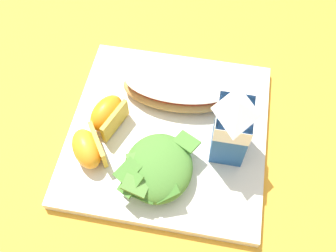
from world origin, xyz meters
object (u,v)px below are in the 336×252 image
Objects in this scene: green_salad_pile at (156,168)px; milk_carton at (232,125)px; cheesy_pizza_bread at (180,88)px; orange_wedge_front at (107,116)px; white_plate at (168,132)px; orange_wedge_middle at (88,148)px.

green_salad_pile is 0.98× the size of milk_carton.
cheesy_pizza_bread is at bearing 175.79° from green_salad_pile.
milk_carton is at bearing 87.70° from orange_wedge_front.
orange_wedge_middle reaches higher than white_plate.
orange_wedge_middle is at bearing -59.05° from white_plate.
cheesy_pizza_bread reaches higher than white_plate.
white_plate is 2.55× the size of milk_carton.
orange_wedge_front is 0.05m from orange_wedge_middle.
milk_carton is 0.18m from orange_wedge_front.
green_salad_pile is (0.07, -0.00, 0.03)m from white_plate.
green_salad_pile is at bearing 51.88° from orange_wedge_front.
green_salad_pile reaches higher than orange_wedge_front.
orange_wedge_front reaches higher than white_plate.
white_plate is 4.06× the size of orange_wedge_front.
green_salad_pile is at bearing 82.90° from orange_wedge_middle.
orange_wedge_front is 0.99× the size of orange_wedge_middle.
green_salad_pile is 0.10m from orange_wedge_middle.
green_salad_pile is at bearing -2.88° from white_plate.
milk_carton is (0.08, 0.08, 0.04)m from cheesy_pizza_bread.
orange_wedge_front is at bearing -128.12° from green_salad_pile.
milk_carton is (-0.06, 0.09, 0.04)m from green_salad_pile.
orange_wedge_front and orange_wedge_middle have the same top height.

